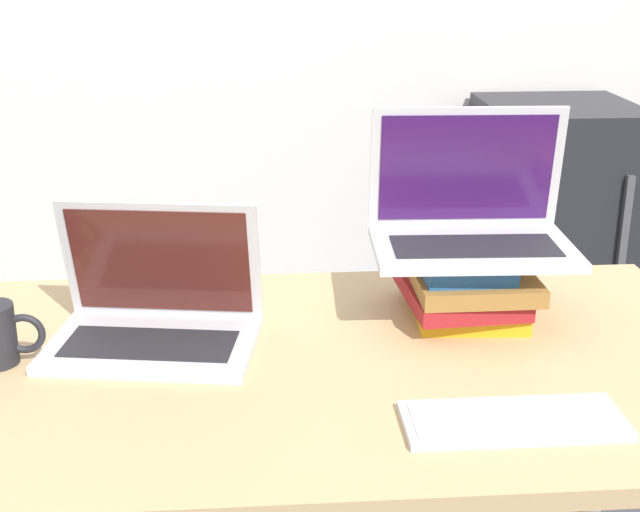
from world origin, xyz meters
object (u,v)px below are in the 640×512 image
book_stack (465,284)px  laptop_on_books (471,221)px  wireless_keyboard (513,421)px  mini_fridge (550,232)px  laptop_left (155,316)px

book_stack → laptop_on_books: (0.01, 0.01, 0.12)m
book_stack → laptop_on_books: laptop_on_books is taller
wireless_keyboard → mini_fridge: (0.64, 1.71, -0.30)m
laptop_left → wireless_keyboard: bearing=-30.7°
wireless_keyboard → laptop_left: bearing=149.3°
laptop_on_books → mini_fridge: bearing=64.9°
laptop_on_books → wireless_keyboard: laptop_on_books is taller
book_stack → wireless_keyboard: book_stack is taller
laptop_left → laptop_on_books: size_ratio=1.04×
laptop_left → mini_fridge: (1.17, 1.39, -0.34)m
laptop_on_books → mini_fridge: 1.51m
laptop_left → mini_fridge: laptop_left is taller
laptop_on_books → wireless_keyboard: size_ratio=1.14×
wireless_keyboard → mini_fridge: 1.84m
laptop_left → wireless_keyboard: 0.62m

